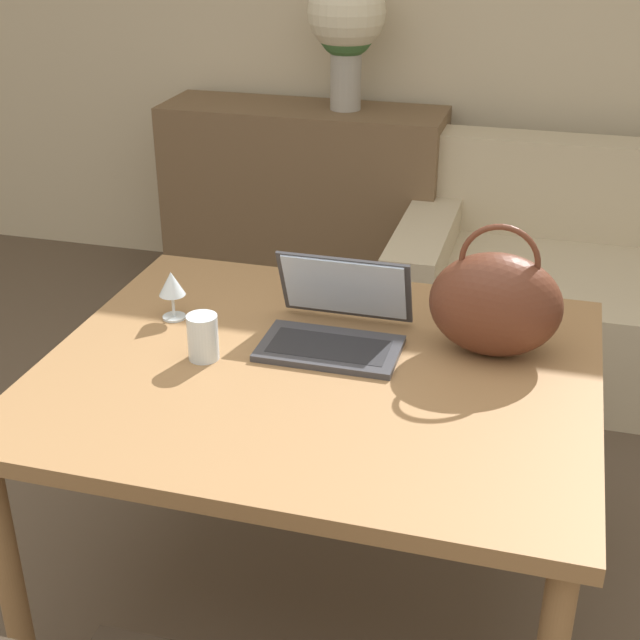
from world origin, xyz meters
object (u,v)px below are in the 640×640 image
Objects in this scene: laptop at (337,319)px; flower_vase at (346,22)px; drinking_glass at (203,337)px; wine_glass at (172,286)px; handbag at (495,304)px; couch at (619,300)px.

flower_vase is (-0.44, 1.82, 0.44)m from laptop.
flower_vase reaches higher than drinking_glass.
drinking_glass is 2.06m from flower_vase.
wine_glass reaches higher than drinking_glass.
handbag is at bearing 17.71° from drinking_glass.
laptop is 0.33m from drinking_glass.
laptop reaches higher than drinking_glass.
drinking_glass is 0.20× the size of flower_vase.
handbag is 0.59× the size of flower_vase.
drinking_glass reaches higher than couch.
drinking_glass is (-1.05, -1.64, 0.51)m from couch.
couch is 1.58m from flower_vase.
laptop is 1.93m from flower_vase.
laptop is (-0.77, -1.46, 0.51)m from couch.
flower_vase reaches higher than wine_glass.
laptop is at bearing -175.42° from handbag.
drinking_glass is 0.24m from wine_glass.
laptop is 3.01× the size of drinking_glass.
wine_glass is at bearing 179.92° from laptop.
laptop reaches higher than wine_glass.
handbag reaches higher than laptop.
couch is at bearing 74.55° from handbag.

